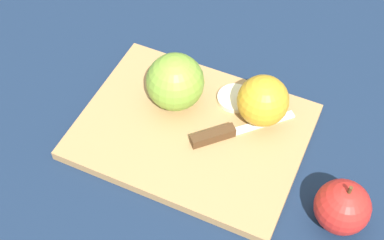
{
  "coord_description": "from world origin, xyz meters",
  "views": [
    {
      "loc": [
        0.14,
        -0.47,
        0.66
      ],
      "look_at": [
        0.0,
        0.0,
        0.04
      ],
      "focal_mm": 50.0,
      "sensor_mm": 36.0,
      "label": 1
    }
  ],
  "objects_px": {
    "knife": "(222,133)",
    "apple_half_right": "(263,101)",
    "apple_whole": "(342,207)",
    "apple_half_left": "(175,82)"
  },
  "relations": [
    {
      "from": "apple_half_left",
      "to": "apple_half_right",
      "type": "relative_size",
      "value": 1.14
    },
    {
      "from": "apple_half_left",
      "to": "apple_half_right",
      "type": "bearing_deg",
      "value": 112.92
    },
    {
      "from": "apple_whole",
      "to": "apple_half_right",
      "type": "bearing_deg",
      "value": 135.54
    },
    {
      "from": "apple_half_left",
      "to": "knife",
      "type": "height_order",
      "value": "apple_half_left"
    },
    {
      "from": "apple_half_left",
      "to": "apple_half_right",
      "type": "height_order",
      "value": "apple_half_left"
    },
    {
      "from": "knife",
      "to": "apple_whole",
      "type": "xyz_separation_m",
      "value": [
        0.19,
        -0.08,
        0.01
      ]
    },
    {
      "from": "apple_half_left",
      "to": "apple_whole",
      "type": "xyz_separation_m",
      "value": [
        0.27,
        -0.13,
        -0.02
      ]
    },
    {
      "from": "apple_whole",
      "to": "knife",
      "type": "bearing_deg",
      "value": 155.94
    },
    {
      "from": "apple_half_right",
      "to": "knife",
      "type": "distance_m",
      "value": 0.08
    },
    {
      "from": "knife",
      "to": "apple_half_right",
      "type": "bearing_deg",
      "value": 10.34
    }
  ]
}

